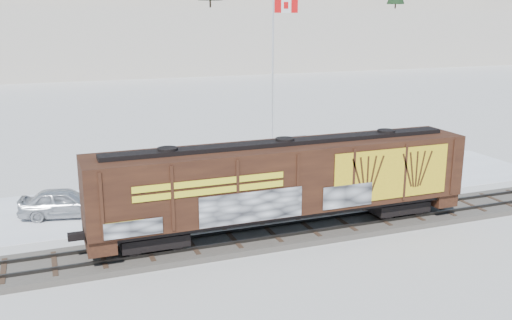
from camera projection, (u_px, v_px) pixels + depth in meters
name	position (u px, v px, depth m)	size (l,w,h in m)	color
ground	(308.00, 232.00, 28.49)	(500.00, 500.00, 0.00)	white
rail_track	(308.00, 230.00, 28.45)	(50.00, 3.40, 0.43)	#59544C
parking_strip	(255.00, 191.00, 35.27)	(40.00, 8.00, 0.03)	white
hillside	(77.00, 1.00, 151.44)	(360.00, 110.00, 93.00)	white
hopper_railcar	(284.00, 180.00, 27.31)	(18.69, 3.06, 4.39)	black
flagpole	(274.00, 105.00, 40.13)	(2.30, 0.90, 11.93)	silver
car_silver	(64.00, 202.00, 30.50)	(1.87, 4.64, 1.58)	silver
car_white	(212.00, 180.00, 34.43)	(1.82, 5.22, 1.72)	silver
car_dark	(384.00, 170.00, 36.98)	(2.19, 5.38, 1.56)	black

